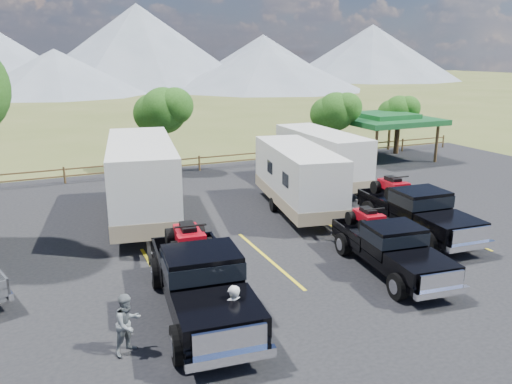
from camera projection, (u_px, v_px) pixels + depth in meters
name	position (u px, v px, depth m)	size (l,w,h in m)	color
ground	(383.00, 297.00, 15.25)	(320.00, 320.00, 0.00)	#4B5524
asphalt_lot	(330.00, 260.00, 17.89)	(44.00, 34.00, 0.04)	black
stall_lines	(316.00, 250.00, 18.76)	(12.12, 5.50, 0.01)	gold
tree_ne_a	(336.00, 112.00, 32.80)	(3.11, 2.92, 4.76)	black
tree_ne_b	(398.00, 111.00, 36.10)	(2.77, 2.59, 4.27)	black
tree_north	(163.00, 111.00, 30.20)	(3.46, 3.24, 5.25)	black
rail_fence	(229.00, 159.00, 32.17)	(36.12, 0.12, 1.00)	brown
pavilion	(385.00, 119.00, 34.53)	(6.20, 6.20, 3.22)	brown
mountain_range	(36.00, 50.00, 103.61)	(209.00, 71.00, 20.00)	slate
rig_left	(200.00, 278.00, 14.03)	(2.86, 6.77, 2.20)	black
rig_center	(389.00, 245.00, 16.83)	(2.49, 5.79, 1.88)	black
rig_right	(416.00, 209.00, 20.36)	(2.59, 6.43, 2.10)	black
trailer_left	(142.00, 180.00, 21.53)	(3.97, 10.31, 3.56)	white
trailer_center	(298.00, 178.00, 22.95)	(3.46, 8.81, 3.05)	white
trailer_right	(321.00, 158.00, 27.36)	(2.50, 8.80, 3.06)	white
person_a	(233.00, 316.00, 12.41)	(0.61, 0.40, 1.68)	silver
person_b	(128.00, 324.00, 12.18)	(0.76, 0.59, 1.56)	slate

